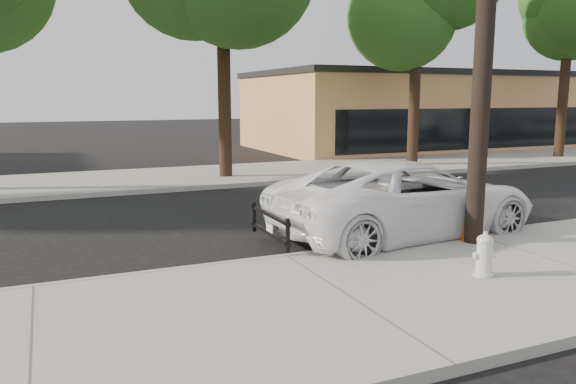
% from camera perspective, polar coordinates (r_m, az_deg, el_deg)
% --- Properties ---
extents(ground, '(120.00, 120.00, 0.00)m').
position_cam_1_polar(ground, '(11.72, -4.32, -4.48)').
color(ground, black).
rests_on(ground, ground).
extents(near_sidewalk, '(90.00, 4.40, 0.15)m').
position_cam_1_polar(near_sidewalk, '(7.94, 6.16, -10.92)').
color(near_sidewalk, gray).
rests_on(near_sidewalk, ground).
extents(far_sidewalk, '(90.00, 5.00, 0.15)m').
position_cam_1_polar(far_sidewalk, '(19.79, -12.46, 1.35)').
color(far_sidewalk, gray).
rests_on(far_sidewalk, ground).
extents(curb_near, '(90.00, 0.12, 0.16)m').
position_cam_1_polar(curb_near, '(9.81, -0.24, -6.82)').
color(curb_near, '#9E9B93').
rests_on(curb_near, ground).
extents(building_main, '(18.00, 10.00, 4.00)m').
position_cam_1_polar(building_main, '(33.24, 13.01, 7.94)').
color(building_main, tan).
rests_on(building_main, ground).
extents(tree_d, '(4.50, 4.35, 8.75)m').
position_cam_1_polar(tree_d, '(23.57, 13.66, 17.96)').
color(tree_d, black).
rests_on(tree_d, far_sidewalk).
extents(police_cruiser, '(5.98, 3.19, 1.60)m').
position_cam_1_polar(police_cruiser, '(11.78, 11.81, -0.62)').
color(police_cruiser, white).
rests_on(police_cruiser, ground).
extents(fire_hydrant, '(0.35, 0.31, 0.65)m').
position_cam_1_polar(fire_hydrant, '(9.12, 19.32, -6.14)').
color(fire_hydrant, silver).
rests_on(fire_hydrant, near_sidewalk).
extents(traffic_cone, '(0.46, 0.46, 0.71)m').
position_cam_1_polar(traffic_cone, '(11.31, 17.89, -2.89)').
color(traffic_cone, '#F9510D').
rests_on(traffic_cone, near_sidewalk).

